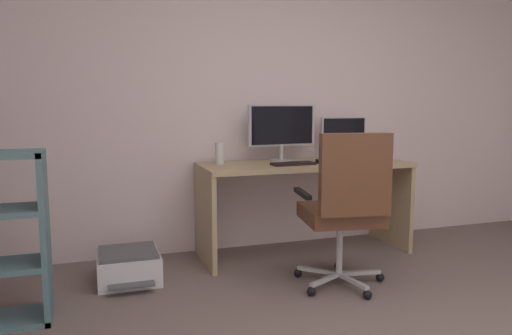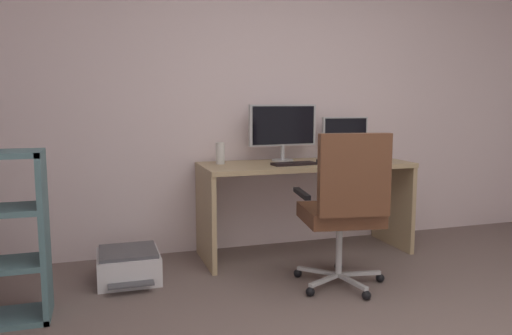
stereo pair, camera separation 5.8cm
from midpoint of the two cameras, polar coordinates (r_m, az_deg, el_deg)
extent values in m
cube|color=silver|center=(4.28, 1.51, 8.46)|extent=(5.50, 0.10, 2.62)
cube|color=tan|center=(4.02, 6.12, 0.30)|extent=(1.69, 0.63, 0.04)
cube|color=tan|center=(3.84, -5.38, -5.76)|extent=(0.04, 0.61, 0.72)
cube|color=tan|center=(4.48, 15.80, -4.09)|extent=(0.04, 0.61, 0.72)
cylinder|color=#B2B5B7|center=(4.13, 3.47, 0.85)|extent=(0.18, 0.18, 0.01)
cylinder|color=#B2B5B7|center=(4.12, 3.47, 1.81)|extent=(0.03, 0.03, 0.13)
cube|color=#B7BABC|center=(4.10, 3.50, 4.88)|extent=(0.59, 0.07, 0.34)
cube|color=black|center=(4.08, 3.62, 4.87)|extent=(0.55, 0.04, 0.31)
cylinder|color=#B2B5B7|center=(4.36, 10.47, 1.10)|extent=(0.18, 0.18, 0.01)
cylinder|color=#B2B5B7|center=(4.36, 10.49, 1.86)|extent=(0.03, 0.03, 0.10)
cube|color=#B7BABC|center=(4.34, 10.54, 4.04)|extent=(0.41, 0.06, 0.25)
cube|color=black|center=(4.32, 10.66, 4.03)|extent=(0.38, 0.03, 0.23)
cube|color=black|center=(3.86, 4.80, 0.43)|extent=(0.35, 0.15, 0.02)
cube|color=black|center=(3.95, 8.13, 0.65)|extent=(0.08, 0.11, 0.03)
cylinder|color=silver|center=(3.91, -3.71, 1.64)|extent=(0.07, 0.07, 0.17)
cube|color=#B7BABC|center=(3.56, 12.27, -11.81)|extent=(0.30, 0.08, 0.02)
sphere|color=black|center=(3.63, 14.52, -12.18)|extent=(0.06, 0.06, 0.06)
cube|color=#B7BABC|center=(3.65, 9.91, -11.24)|extent=(0.17, 0.28, 0.02)
sphere|color=black|center=(3.81, 9.89, -11.09)|extent=(0.06, 0.06, 0.06)
cube|color=#B7BABC|center=(3.56, 7.57, -11.72)|extent=(0.23, 0.24, 0.02)
sphere|color=black|center=(3.62, 5.28, -12.00)|extent=(0.06, 0.06, 0.06)
cube|color=#B7BABC|center=(3.40, 8.41, -12.67)|extent=(0.28, 0.16, 0.02)
sphere|color=black|center=(3.30, 6.77, -14.00)|extent=(0.06, 0.06, 0.06)
cube|color=#B7BABC|center=(3.40, 11.45, -12.73)|extent=(0.08, 0.30, 0.02)
sphere|color=black|center=(3.31, 13.08, -14.12)|extent=(0.06, 0.06, 0.06)
cylinder|color=#B7BABC|center=(3.46, 9.99, -9.13)|extent=(0.04, 0.04, 0.37)
cube|color=brown|center=(3.40, 10.08, -5.33)|extent=(0.56, 0.54, 0.10)
cube|color=brown|center=(3.09, 11.76, -0.86)|extent=(0.45, 0.14, 0.51)
cube|color=black|center=(3.29, 5.78, -2.99)|extent=(0.09, 0.33, 0.03)
cube|color=black|center=(3.46, 14.29, -2.68)|extent=(0.09, 0.33, 0.03)
cube|color=slate|center=(3.09, -22.62, -7.15)|extent=(0.03, 0.31, 0.97)
cube|color=silver|center=(3.63, -13.98, -11.00)|extent=(0.42, 0.41, 0.20)
cube|color=#4C4C51|center=(3.60, -14.03, -9.34)|extent=(0.39, 0.38, 0.02)
cube|color=#4C4C51|center=(3.41, -13.68, -12.92)|extent=(0.29, 0.10, 0.01)
camera|label=1|loc=(0.03, -89.53, 0.06)|focal=34.82mm
camera|label=2|loc=(0.03, 90.47, -0.06)|focal=34.82mm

